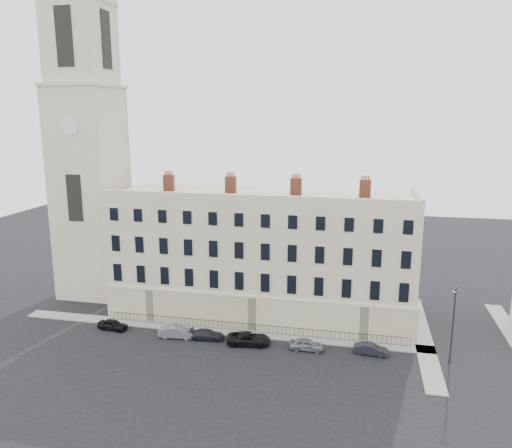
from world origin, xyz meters
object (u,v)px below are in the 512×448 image
object	(u,v)px
car_b	(177,332)
car_e	(307,344)
car_a	(113,325)
car_d	(249,339)
streetlamp	(453,322)
car_f	(371,349)
car_c	(207,335)

from	to	relation	value
car_b	car_e	xyz separation A→B (m)	(14.48, -0.00, -0.05)
car_a	car_e	world-z (taller)	car_e
car_a	car_d	xyz separation A→B (m)	(16.24, -0.42, 0.06)
car_e	streetlamp	size ratio (longest dim) A/B	0.45
car_b	car_f	size ratio (longest dim) A/B	1.17
car_a	car_e	xyz separation A→B (m)	(22.54, -0.41, 0.02)
streetlamp	car_d	bearing A→B (deg)	163.20
car_b	car_a	bearing A→B (deg)	81.22
car_c	car_e	xyz separation A→B (m)	(11.05, -0.25, 0.07)
car_f	streetlamp	size ratio (longest dim) A/B	0.43
car_b	car_f	distance (m)	21.08
car_d	car_f	size ratio (longest dim) A/B	1.35
car_c	car_b	bearing A→B (deg)	88.80
car_c	car_a	bearing A→B (deg)	83.85
car_d	car_b	bearing A→B (deg)	82.66
car_c	car_e	distance (m)	11.06
car_e	car_f	bearing A→B (deg)	-87.65
car_f	car_e	bearing A→B (deg)	98.84
car_d	car_e	world-z (taller)	car_d
car_e	car_f	world-z (taller)	car_e
car_d	car_e	distance (m)	6.29
car_c	streetlamp	world-z (taller)	streetlamp
car_f	streetlamp	xyz separation A→B (m)	(7.68, -0.42, 3.92)
car_e	car_a	bearing A→B (deg)	87.85
car_d	car_e	size ratio (longest dim) A/B	1.30
car_d	streetlamp	xyz separation A→B (m)	(20.57, -0.01, 3.84)
car_b	car_f	xyz separation A→B (m)	(21.08, 0.40, -0.10)
car_c	car_f	world-z (taller)	car_f
car_b	streetlamp	bearing A→B (deg)	-95.92
car_e	car_b	bearing A→B (deg)	88.88
car_c	car_d	distance (m)	4.77
car_a	car_e	bearing A→B (deg)	-86.16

